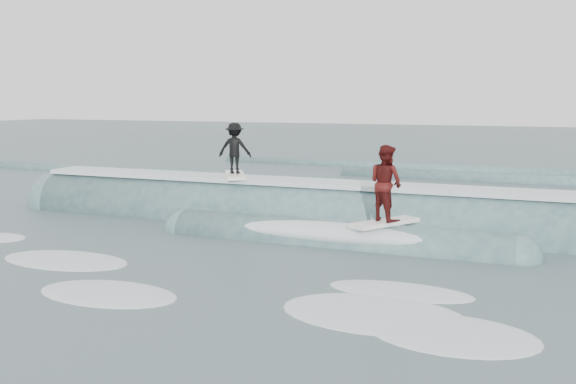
% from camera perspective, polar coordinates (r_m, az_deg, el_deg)
% --- Properties ---
extents(ground, '(160.00, 160.00, 0.00)m').
position_cam_1_polar(ground, '(14.68, -6.61, -6.57)').
color(ground, '#384B51').
rests_on(ground, ground).
extents(breaking_wave, '(20.49, 4.04, 2.53)m').
position_cam_1_polar(breaking_wave, '(19.08, 1.50, -2.93)').
color(breaking_wave, '#385B5F').
rests_on(breaking_wave, ground).
extents(surfer_black, '(1.48, 2.01, 1.68)m').
position_cam_1_polar(surfer_black, '(20.08, -4.75, 3.66)').
color(surfer_black, white).
rests_on(surfer_black, ground).
extents(surfer_red, '(1.51, 1.99, 2.02)m').
position_cam_1_polar(surfer_red, '(16.21, 8.67, 0.52)').
color(surfer_red, white).
rests_on(surfer_red, ground).
extents(whitewater, '(14.59, 4.37, 0.10)m').
position_cam_1_polar(whitewater, '(12.98, -5.14, -8.55)').
color(whitewater, white).
rests_on(whitewater, ground).
extents(far_swells, '(43.07, 8.65, 0.80)m').
position_cam_1_polar(far_swells, '(31.20, 8.25, 1.32)').
color(far_swells, '#385B5F').
rests_on(far_swells, ground).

